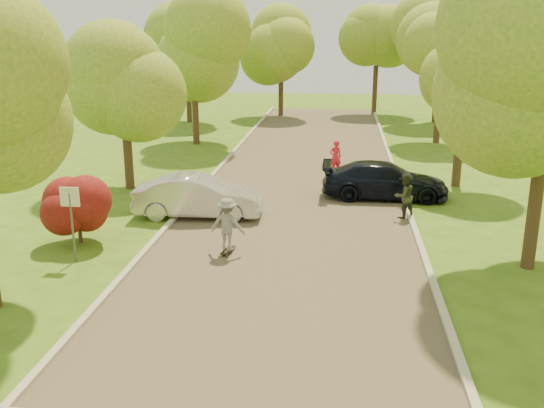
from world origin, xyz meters
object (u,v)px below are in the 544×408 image
at_px(silver_sedan, 198,197).
at_px(dark_sedan, 385,180).
at_px(street_sign, 71,209).
at_px(person_striped, 335,157).
at_px(skateboarder, 227,224).
at_px(person_olive, 404,196).
at_px(longboard, 228,250).

bearing_deg(silver_sedan, dark_sedan, -67.29).
xyz_separation_m(street_sign, person_striped, (7.15, 11.49, -0.79)).
distance_m(street_sign, dark_sedan, 11.98).
height_order(dark_sedan, skateboarder, skateboarder).
height_order(skateboarder, person_striped, skateboarder).
height_order(street_sign, person_olive, street_sign).
distance_m(street_sign, person_striped, 13.55).
bearing_deg(person_olive, silver_sedan, -26.44).
height_order(silver_sedan, longboard, silver_sedan).
bearing_deg(person_olive, person_striped, -100.50).
height_order(dark_sedan, person_olive, person_olive).
relative_size(street_sign, longboard, 2.61).
distance_m(dark_sedan, skateboarder, 8.24).
xyz_separation_m(skateboarder, person_olive, (5.43, 4.08, -0.10)).
relative_size(street_sign, silver_sedan, 0.49).
bearing_deg(street_sign, person_olive, 28.53).
height_order(silver_sedan, skateboarder, skateboarder).
xyz_separation_m(dark_sedan, longboard, (-4.93, -6.61, -0.61)).
bearing_deg(street_sign, person_striped, 58.11).
height_order(street_sign, person_striped, street_sign).
distance_m(skateboarder, person_olive, 6.79).
height_order(longboard, person_striped, person_striped).
distance_m(street_sign, silver_sedan, 5.25).
bearing_deg(person_striped, person_olive, 89.95).
distance_m(dark_sedan, person_olive, 2.57).
xyz_separation_m(silver_sedan, dark_sedan, (6.60, 3.20, -0.03)).
bearing_deg(person_striped, silver_sedan, 34.79).
distance_m(silver_sedan, skateboarder, 3.80).
distance_m(street_sign, longboard, 4.57).
relative_size(silver_sedan, person_olive, 2.80).
bearing_deg(street_sign, silver_sedan, 61.19).
xyz_separation_m(person_striped, person_olive, (2.45, -6.27, 0.02)).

